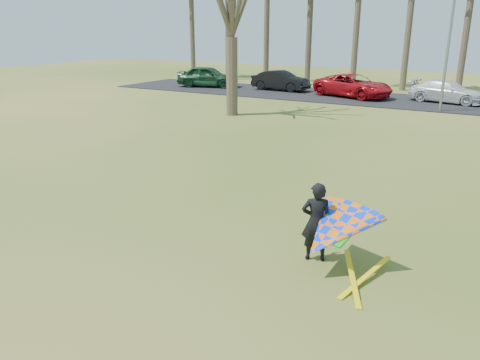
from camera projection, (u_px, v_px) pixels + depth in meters
The scene contains 8 objects.
ground at pixel (194, 252), 10.21m from camera, with size 100.00×100.00×0.00m, color #2A5612.
parking_strip at pixel (414, 102), 30.80m from camera, with size 46.00×7.00×0.06m, color black.
streetlight at pixel (453, 32), 25.93m from camera, with size 2.28×0.18×8.00m.
car_0 at pixel (208, 76), 38.15m from camera, with size 1.99×4.94×1.68m, color #183C22.
car_1 at pixel (281, 81), 36.01m from camera, with size 1.58×4.52×1.49m, color black.
car_2 at pixel (353, 86), 32.57m from camera, with size 2.58×5.60×1.56m, color #B10E16.
car_3 at pixel (447, 92), 30.15m from camera, with size 1.94×4.76×1.38m, color silver.
kite_flyer at pixel (331, 230), 9.29m from camera, with size 2.13×2.39×2.02m.
Camera 1 is at (5.46, -7.49, 4.67)m, focal length 35.00 mm.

